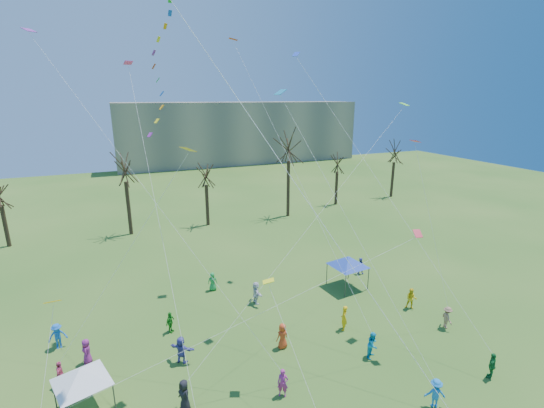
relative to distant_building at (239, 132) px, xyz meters
name	(u,v)px	position (x,y,z in m)	size (l,w,h in m)	color
distant_building	(239,132)	(0.00, 0.00, 0.00)	(60.00, 14.00, 15.00)	gray
bare_tree_row	(224,169)	(-17.15, -46.37, -0.37)	(67.97, 8.95, 12.18)	black
big_box_kite	(166,64)	(-27.83, -76.05, 10.08)	(6.22, 5.69, 23.97)	red
canopy_tent_white	(81,376)	(-33.13, -74.93, -5.21)	(3.43, 3.43, 2.70)	#3F3F44
canopy_tent_blue	(348,261)	(-12.54, -68.61, -5.01)	(3.89, 3.89, 2.94)	#3F3F44
festival_crowd	(260,344)	(-22.90, -74.23, -6.64)	(26.80, 18.48, 1.86)	red
small_kites_aloft	(259,143)	(-21.64, -70.97, 5.82)	(28.55, 17.31, 29.74)	yellow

